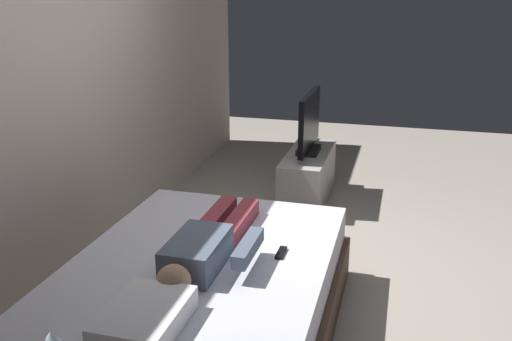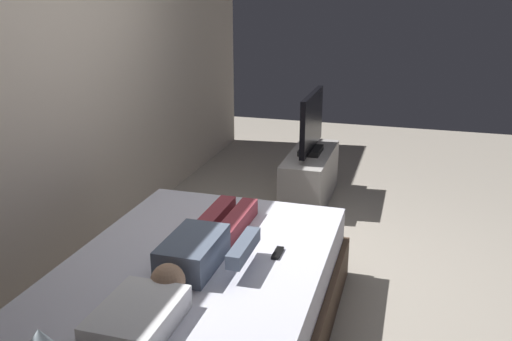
{
  "view_description": "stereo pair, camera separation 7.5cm",
  "coord_description": "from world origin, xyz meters",
  "px_view_note": "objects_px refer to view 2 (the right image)",
  "views": [
    {
      "loc": [
        -3.5,
        -0.66,
        2.05
      ],
      "look_at": [
        0.42,
        0.41,
        0.69
      ],
      "focal_mm": 38.69,
      "sensor_mm": 36.0,
      "label": 1
    },
    {
      "loc": [
        -3.47,
        -0.73,
        2.05
      ],
      "look_at": [
        0.42,
        0.41,
        0.69
      ],
      "focal_mm": 38.69,
      "sensor_mm": 36.0,
      "label": 2
    }
  ],
  "objects_px": {
    "bed": "(199,299)",
    "person": "(204,244)",
    "pillow": "(138,317)",
    "tv_stand": "(310,177)",
    "remote": "(278,253)",
    "tv": "(312,125)"
  },
  "relations": [
    {
      "from": "pillow",
      "to": "tv_stand",
      "type": "xyz_separation_m",
      "value": [
        3.16,
        -0.2,
        -0.35
      ]
    },
    {
      "from": "remote",
      "to": "tv_stand",
      "type": "distance_m",
      "value": 2.29
    },
    {
      "from": "tv_stand",
      "to": "bed",
      "type": "bearing_deg",
      "value": 175.28
    },
    {
      "from": "remote",
      "to": "tv",
      "type": "bearing_deg",
      "value": 6.0
    },
    {
      "from": "remote",
      "to": "tv",
      "type": "height_order",
      "value": "tv"
    },
    {
      "from": "bed",
      "to": "remote",
      "type": "xyz_separation_m",
      "value": [
        0.18,
        -0.44,
        0.29
      ]
    },
    {
      "from": "remote",
      "to": "person",
      "type": "bearing_deg",
      "value": 110.47
    },
    {
      "from": "bed",
      "to": "pillow",
      "type": "distance_m",
      "value": 0.8
    },
    {
      "from": "bed",
      "to": "person",
      "type": "bearing_deg",
      "value": -48.8
    },
    {
      "from": "pillow",
      "to": "tv_stand",
      "type": "bearing_deg",
      "value": -3.64
    },
    {
      "from": "pillow",
      "to": "bed",
      "type": "bearing_deg",
      "value": 0.0
    },
    {
      "from": "remote",
      "to": "tv_stand",
      "type": "bearing_deg",
      "value": 6.0
    },
    {
      "from": "tv_stand",
      "to": "tv",
      "type": "relative_size",
      "value": 1.25
    },
    {
      "from": "bed",
      "to": "remote",
      "type": "distance_m",
      "value": 0.55
    },
    {
      "from": "pillow",
      "to": "person",
      "type": "distance_m",
      "value": 0.75
    },
    {
      "from": "pillow",
      "to": "person",
      "type": "height_order",
      "value": "person"
    },
    {
      "from": "bed",
      "to": "person",
      "type": "height_order",
      "value": "person"
    },
    {
      "from": "tv",
      "to": "pillow",
      "type": "bearing_deg",
      "value": 176.36
    },
    {
      "from": "person",
      "to": "pillow",
      "type": "bearing_deg",
      "value": 177.49
    },
    {
      "from": "bed",
      "to": "pillow",
      "type": "height_order",
      "value": "pillow"
    },
    {
      "from": "pillow",
      "to": "remote",
      "type": "bearing_deg",
      "value": -25.88
    },
    {
      "from": "tv_stand",
      "to": "remote",
      "type": "bearing_deg",
      "value": -174.0
    }
  ]
}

